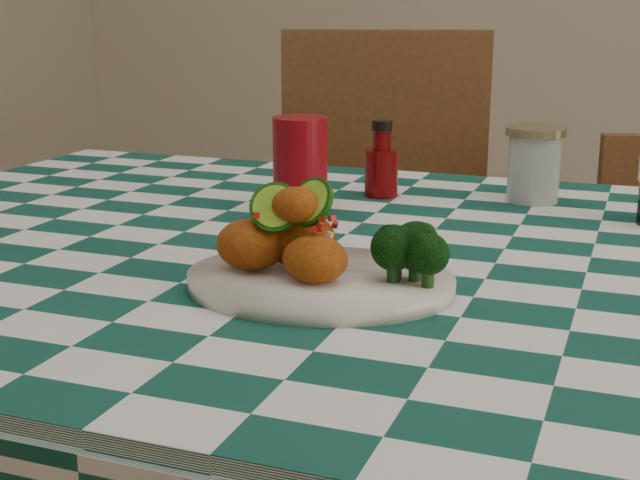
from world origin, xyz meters
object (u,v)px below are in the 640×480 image
at_px(fried_chicken_pile, 299,230).
at_px(red_tumbler, 300,165).
at_px(ketchup_bottle, 382,159).
at_px(plate, 320,282).
at_px(wooden_chair_left, 386,279).
at_px(mason_jar, 534,165).

distance_m(fried_chicken_pile, red_tumbler, 0.35).
bearing_deg(red_tumbler, ketchup_bottle, 61.00).
distance_m(plate, red_tumbler, 0.37).
bearing_deg(red_tumbler, fried_chicken_pile, -68.35).
bearing_deg(wooden_chair_left, ketchup_bottle, -93.93).
relative_size(fried_chicken_pile, ketchup_bottle, 1.20).
bearing_deg(ketchup_bottle, mason_jar, 11.30).
distance_m(plate, fried_chicken_pile, 0.06).
relative_size(plate, red_tumbler, 2.08).
bearing_deg(plate, wooden_chair_left, 101.82).
xyz_separation_m(red_tumbler, mason_jar, (0.30, 0.19, -0.01)).
bearing_deg(red_tumbler, wooden_chair_left, 93.53).
distance_m(plate, mason_jar, 0.54).
bearing_deg(mason_jar, red_tumbler, -148.45).
height_order(red_tumbler, ketchup_bottle, red_tumbler).
relative_size(ketchup_bottle, wooden_chair_left, 0.12).
bearing_deg(wooden_chair_left, mason_jar, -67.40).
height_order(plate, wooden_chair_left, wooden_chair_left).
relative_size(plate, fried_chicken_pile, 2.00).
bearing_deg(mason_jar, fried_chicken_pile, -108.74).
height_order(red_tumbler, wooden_chair_left, wooden_chair_left).
xyz_separation_m(red_tumbler, ketchup_bottle, (0.08, 0.14, -0.01)).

